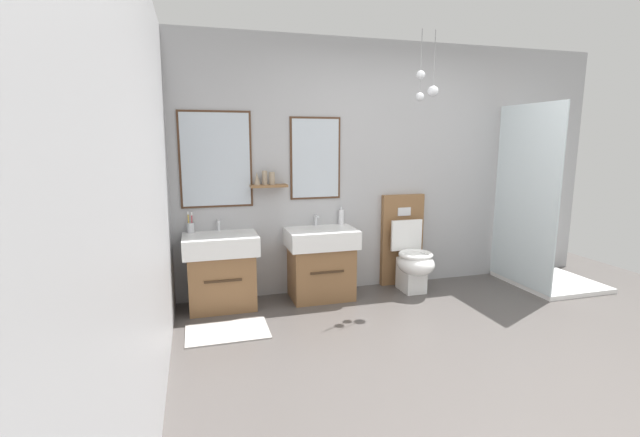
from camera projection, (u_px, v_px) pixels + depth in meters
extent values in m
cube|color=#4C4744|center=(501.00, 369.00, 3.18)|extent=(6.04, 5.17, 0.10)
cube|color=#A8A8AA|center=(392.00, 167.00, 4.77)|extent=(4.84, 0.12, 2.59)
cube|color=#4C301E|center=(216.00, 160.00, 4.19)|extent=(0.68, 0.02, 0.92)
cube|color=silver|center=(216.00, 160.00, 4.18)|extent=(0.64, 0.01, 0.88)
cube|color=#4C301E|center=(315.00, 158.00, 4.45)|extent=(0.52, 0.02, 0.82)
cube|color=silver|center=(316.00, 158.00, 4.44)|extent=(0.48, 0.01, 0.78)
cube|color=brown|center=(269.00, 186.00, 4.29)|extent=(0.36, 0.14, 0.02)
cone|color=gray|center=(257.00, 179.00, 4.25)|extent=(0.06, 0.06, 0.12)
cylinder|color=gray|center=(265.00, 178.00, 4.27)|extent=(0.05, 0.05, 0.14)
cylinder|color=gray|center=(272.00, 178.00, 4.28)|extent=(0.05, 0.05, 0.12)
cylinder|color=gray|center=(422.00, 49.00, 4.06)|extent=(0.01, 0.01, 0.36)
sphere|color=silver|center=(421.00, 75.00, 4.10)|extent=(0.08, 0.08, 0.08)
cylinder|color=gray|center=(434.00, 58.00, 4.11)|extent=(0.01, 0.01, 0.50)
sphere|color=silver|center=(433.00, 91.00, 4.16)|extent=(0.10, 0.10, 0.10)
cylinder|color=gray|center=(421.00, 61.00, 4.10)|extent=(0.01, 0.01, 0.55)
sphere|color=silver|center=(420.00, 97.00, 4.16)|extent=(0.08, 0.08, 0.08)
cube|color=#A8A8AA|center=(136.00, 196.00, 2.31)|extent=(0.12, 3.97, 2.59)
cube|color=#9E9993|center=(227.00, 332.00, 3.67)|extent=(0.68, 0.44, 0.01)
cube|color=brown|center=(222.00, 280.00, 4.19)|extent=(0.61, 0.45, 0.53)
cube|color=#3B2919|center=(223.00, 281.00, 3.97)|extent=(0.34, 0.01, 0.02)
cube|color=white|center=(220.00, 244.00, 4.13)|extent=(0.69, 0.50, 0.18)
cube|color=silver|center=(220.00, 237.00, 4.09)|extent=(0.42, 0.27, 0.03)
cylinder|color=silver|center=(219.00, 225.00, 4.29)|extent=(0.03, 0.03, 0.11)
cylinder|color=silver|center=(219.00, 221.00, 4.23)|extent=(0.02, 0.11, 0.02)
cube|color=brown|center=(321.00, 272.00, 4.46)|extent=(0.61, 0.45, 0.53)
cube|color=#3B2919|center=(327.00, 272.00, 4.23)|extent=(0.34, 0.01, 0.02)
cube|color=white|center=(321.00, 238.00, 4.40)|extent=(0.69, 0.50, 0.18)
cube|color=silver|center=(322.00, 231.00, 4.35)|extent=(0.42, 0.27, 0.03)
cylinder|color=silver|center=(316.00, 220.00, 4.56)|extent=(0.03, 0.03, 0.11)
cylinder|color=silver|center=(317.00, 216.00, 4.50)|extent=(0.02, 0.11, 0.02)
cube|color=brown|center=(401.00, 239.00, 4.86)|extent=(0.48, 0.10, 1.00)
cube|color=silver|center=(404.00, 212.00, 4.76)|extent=(0.15, 0.01, 0.09)
cube|color=white|center=(411.00, 275.00, 4.67)|extent=(0.22, 0.30, 0.34)
ellipsoid|color=white|center=(415.00, 263.00, 4.57)|extent=(0.37, 0.46, 0.24)
torus|color=white|center=(416.00, 255.00, 4.55)|extent=(0.35, 0.35, 0.04)
cube|color=white|center=(407.00, 235.00, 4.73)|extent=(0.35, 0.03, 0.33)
cylinder|color=silver|center=(191.00, 228.00, 4.20)|extent=(0.07, 0.07, 0.09)
cylinder|color=#DB3847|center=(192.00, 222.00, 4.19)|extent=(0.01, 0.02, 0.16)
cube|color=white|center=(192.00, 214.00, 4.18)|extent=(0.01, 0.02, 0.03)
cylinder|color=yellow|center=(188.00, 222.00, 4.18)|extent=(0.01, 0.02, 0.17)
cube|color=white|center=(188.00, 213.00, 4.17)|extent=(0.01, 0.02, 0.03)
cylinder|color=white|center=(341.00, 217.00, 4.61)|extent=(0.06, 0.06, 0.15)
cylinder|color=silver|center=(341.00, 208.00, 4.59)|extent=(0.02, 0.02, 0.04)
cube|color=white|center=(550.00, 281.00, 4.92)|extent=(0.85, 0.93, 0.05)
cube|color=silver|center=(525.00, 196.00, 4.63)|extent=(0.02, 0.93, 1.90)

